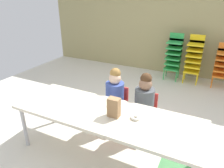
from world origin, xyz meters
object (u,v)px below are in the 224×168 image
at_px(donut_powdered_on_plate, 114,104).
at_px(donut_powdered_loose, 135,118).
at_px(kid_chair_yellow_stack, 194,57).
at_px(paper_plate_near_edge, 114,106).
at_px(paper_bag_brown, 114,107).
at_px(craft_table, 105,116).
at_px(seated_child_middle_seat, 145,99).
at_px(seated_child_near_camera, 115,93).
at_px(kid_chair_green_stack, 174,54).
at_px(kid_chair_orange_stack, 223,63).

height_order(donut_powdered_on_plate, donut_powdered_loose, donut_powdered_on_plate).
distance_m(kid_chair_yellow_stack, paper_plate_near_edge, 2.78).
height_order(paper_bag_brown, donut_powdered_on_plate, paper_bag_brown).
relative_size(craft_table, donut_powdered_loose, 21.38).
relative_size(seated_child_middle_seat, paper_bag_brown, 4.17).
bearing_deg(donut_powdered_on_plate, paper_bag_brown, -64.03).
height_order(craft_table, donut_powdered_loose, donut_powdered_loose).
relative_size(seated_child_near_camera, paper_plate_near_edge, 5.10).
xyz_separation_m(kid_chair_yellow_stack, donut_powdered_on_plate, (-0.61, -2.72, 0.05)).
bearing_deg(seated_child_near_camera, kid_chair_yellow_stack, 71.01).
height_order(craft_table, paper_bag_brown, paper_bag_brown).
distance_m(paper_plate_near_edge, donut_powdered_loose, 0.36).
bearing_deg(donut_powdered_on_plate, donut_powdered_loose, -24.27).
bearing_deg(craft_table, kid_chair_green_stack, 86.12).
distance_m(paper_bag_brown, donut_powdered_loose, 0.25).
bearing_deg(donut_powdered_on_plate, seated_child_near_camera, 113.88).
relative_size(paper_bag_brown, donut_powdered_loose, 2.16).
distance_m(craft_table, seated_child_middle_seat, 0.66).
relative_size(craft_table, seated_child_near_camera, 2.38).
relative_size(seated_child_middle_seat, paper_plate_near_edge, 5.10).
xyz_separation_m(kid_chair_green_stack, donut_powdered_on_plate, (-0.18, -2.72, 0.05)).
distance_m(craft_table, donut_powdered_loose, 0.36).
xyz_separation_m(paper_plate_near_edge, donut_powdered_on_plate, (0.00, 0.00, 0.02)).
xyz_separation_m(craft_table, donut_powdered_loose, (0.35, 0.03, 0.06)).
relative_size(kid_chair_yellow_stack, paper_bag_brown, 4.73).
bearing_deg(paper_bag_brown, kid_chair_yellow_stack, 80.07).
distance_m(seated_child_near_camera, kid_chair_green_stack, 2.33).
distance_m(seated_child_middle_seat, paper_plate_near_edge, 0.49).
bearing_deg(donut_powdered_loose, seated_child_middle_seat, 97.68).
bearing_deg(craft_table, donut_powdered_loose, 5.54).
bearing_deg(kid_chair_green_stack, seated_child_near_camera, -98.90).
height_order(paper_bag_brown, paper_plate_near_edge, paper_bag_brown).
height_order(craft_table, paper_plate_near_edge, paper_plate_near_edge).
xyz_separation_m(seated_child_near_camera, kid_chair_green_stack, (0.36, 2.30, 0.02)).
distance_m(kid_chair_yellow_stack, donut_powdered_on_plate, 2.78).
relative_size(seated_child_near_camera, donut_powdered_loose, 9.00).
bearing_deg(kid_chair_orange_stack, seated_child_near_camera, -120.80).
bearing_deg(seated_child_middle_seat, donut_powdered_loose, -82.32).
height_order(seated_child_middle_seat, kid_chair_green_stack, kid_chair_green_stack).
height_order(kid_chair_orange_stack, donut_powdered_loose, kid_chair_orange_stack).
height_order(kid_chair_yellow_stack, paper_plate_near_edge, kid_chair_yellow_stack).
bearing_deg(kid_chair_orange_stack, donut_powdered_loose, -106.71).
distance_m(kid_chair_yellow_stack, kid_chair_orange_stack, 0.58).
bearing_deg(paper_plate_near_edge, kid_chair_orange_stack, 66.38).
relative_size(seated_child_near_camera, kid_chair_green_stack, 0.88).
bearing_deg(donut_powdered_on_plate, kid_chair_orange_stack, 66.38).
bearing_deg(seated_child_middle_seat, kid_chair_yellow_stack, 81.21).
xyz_separation_m(seated_child_middle_seat, donut_powdered_loose, (0.08, -0.56, 0.06)).
bearing_deg(paper_plate_near_edge, seated_child_near_camera, 113.88).
distance_m(kid_chair_green_stack, paper_bag_brown, 2.92).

